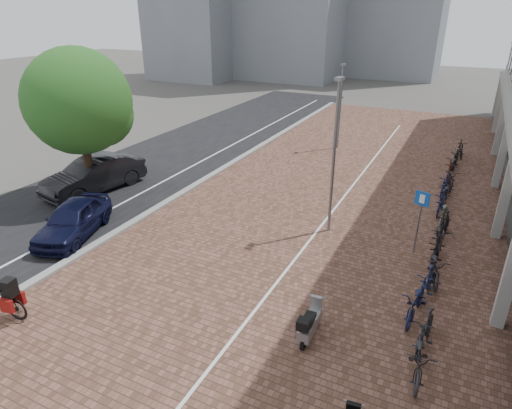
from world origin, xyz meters
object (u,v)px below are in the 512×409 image
object	(u,v)px
scooter_front	(310,322)
parking_sign	(420,213)
car_navy	(73,219)
car_dark	(94,175)

from	to	relation	value
scooter_front	parking_sign	world-z (taller)	parking_sign
car_navy	scooter_front	world-z (taller)	car_navy
car_dark	parking_sign	world-z (taller)	parking_sign
scooter_front	parking_sign	xyz separation A→B (m)	(1.95, 6.06, 1.17)
car_dark	car_navy	bearing A→B (deg)	-43.75
car_dark	scooter_front	xyz separation A→B (m)	(13.34, -5.45, -0.33)
scooter_front	parking_sign	size ratio (longest dim) A/B	0.61
car_navy	parking_sign	bearing A→B (deg)	1.33
car_navy	scooter_front	bearing A→B (deg)	-26.77
car_navy	scooter_front	size ratio (longest dim) A/B	2.75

